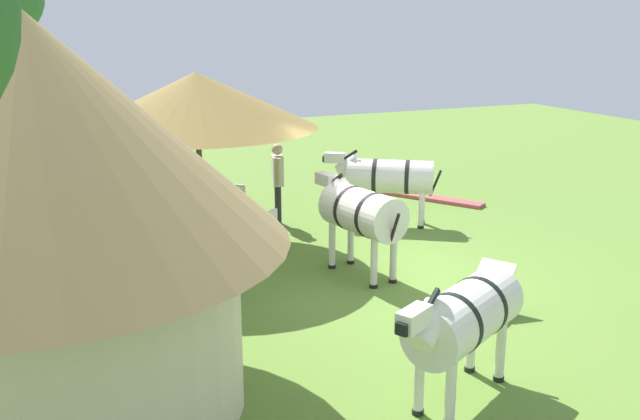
{
  "coord_description": "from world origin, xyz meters",
  "views": [
    {
      "loc": [
        -9.25,
        5.31,
        4.04
      ],
      "look_at": [
        0.92,
        0.83,
        1.0
      ],
      "focal_mm": 39.68,
      "sensor_mm": 36.0,
      "label": 1
    }
  ],
  "objects_px": {
    "thatched_hut": "(42,201)",
    "patio_chair_west_end": "(265,232)",
    "shade_umbrella": "(197,100)",
    "patio_chair_east_end": "(142,214)",
    "patio_chair_near_lawn": "(233,204)",
    "patio_dining_table": "(202,215)",
    "zebra_nearest_camera": "(388,177)",
    "patio_chair_near_hut": "(160,243)",
    "zebra_toward_hut": "(462,319)",
    "guest_beside_umbrella": "(103,195)",
    "striped_lounge_chair": "(487,296)",
    "guest_behind_table": "(278,176)",
    "zebra_by_umbrella": "(360,212)"
  },
  "relations": [
    {
      "from": "patio_chair_east_end",
      "to": "guest_behind_table",
      "type": "height_order",
      "value": "guest_behind_table"
    },
    {
      "from": "shade_umbrella",
      "to": "patio_chair_east_end",
      "type": "height_order",
      "value": "shade_umbrella"
    },
    {
      "from": "patio_chair_near_lawn",
      "to": "zebra_by_umbrella",
      "type": "height_order",
      "value": "zebra_by_umbrella"
    },
    {
      "from": "shade_umbrella",
      "to": "zebra_toward_hut",
      "type": "relative_size",
      "value": 2.04
    },
    {
      "from": "shade_umbrella",
      "to": "zebra_nearest_camera",
      "type": "relative_size",
      "value": 2.02
    },
    {
      "from": "shade_umbrella",
      "to": "striped_lounge_chair",
      "type": "xyz_separation_m",
      "value": [
        -4.35,
        -2.94,
        -2.42
      ]
    },
    {
      "from": "shade_umbrella",
      "to": "patio_chair_near_lawn",
      "type": "bearing_deg",
      "value": -41.61
    },
    {
      "from": "zebra_by_umbrella",
      "to": "zebra_toward_hut",
      "type": "relative_size",
      "value": 1.03
    },
    {
      "from": "patio_chair_west_end",
      "to": "zebra_by_umbrella",
      "type": "relative_size",
      "value": 0.43
    },
    {
      "from": "patio_dining_table",
      "to": "patio_chair_east_end",
      "type": "xyz_separation_m",
      "value": [
        0.96,
        0.88,
        -0.14
      ]
    },
    {
      "from": "zebra_toward_hut",
      "to": "patio_dining_table",
      "type": "bearing_deg",
      "value": -16.68
    },
    {
      "from": "guest_behind_table",
      "to": "striped_lounge_chair",
      "type": "bearing_deg",
      "value": -153.9
    },
    {
      "from": "thatched_hut",
      "to": "patio_chair_west_end",
      "type": "bearing_deg",
      "value": -44.72
    },
    {
      "from": "patio_chair_near_lawn",
      "to": "guest_beside_umbrella",
      "type": "distance_m",
      "value": 2.51
    },
    {
      "from": "patio_dining_table",
      "to": "zebra_nearest_camera",
      "type": "distance_m",
      "value": 3.83
    },
    {
      "from": "guest_beside_umbrella",
      "to": "zebra_nearest_camera",
      "type": "distance_m",
      "value": 5.43
    },
    {
      "from": "patio_dining_table",
      "to": "zebra_by_umbrella",
      "type": "xyz_separation_m",
      "value": [
        -2.24,
        -2.01,
        0.39
      ]
    },
    {
      "from": "shade_umbrella",
      "to": "zebra_by_umbrella",
      "type": "xyz_separation_m",
      "value": [
        -2.24,
        -2.01,
        -1.63
      ]
    },
    {
      "from": "striped_lounge_chair",
      "to": "zebra_toward_hut",
      "type": "distance_m",
      "value": 2.58
    },
    {
      "from": "patio_dining_table",
      "to": "patio_chair_east_end",
      "type": "bearing_deg",
      "value": 42.64
    },
    {
      "from": "thatched_hut",
      "to": "zebra_by_umbrella",
      "type": "height_order",
      "value": "thatched_hut"
    },
    {
      "from": "guest_beside_umbrella",
      "to": "zebra_by_umbrella",
      "type": "height_order",
      "value": "guest_beside_umbrella"
    },
    {
      "from": "patio_chair_near_lawn",
      "to": "guest_behind_table",
      "type": "xyz_separation_m",
      "value": [
        0.03,
        -0.95,
        0.46
      ]
    },
    {
      "from": "patio_chair_near_lawn",
      "to": "shade_umbrella",
      "type": "bearing_deg",
      "value": 90.0
    },
    {
      "from": "patio_chair_east_end",
      "to": "patio_dining_table",
      "type": "bearing_deg",
      "value": 90.0
    },
    {
      "from": "patio_chair_east_end",
      "to": "zebra_by_umbrella",
      "type": "xyz_separation_m",
      "value": [
        -3.2,
        -2.89,
        0.53
      ]
    },
    {
      "from": "patio_chair_near_hut",
      "to": "zebra_toward_hut",
      "type": "height_order",
      "value": "zebra_toward_hut"
    },
    {
      "from": "zebra_by_umbrella",
      "to": "patio_chair_near_hut",
      "type": "bearing_deg",
      "value": 144.35
    },
    {
      "from": "shade_umbrella",
      "to": "guest_beside_umbrella",
      "type": "bearing_deg",
      "value": 65.88
    },
    {
      "from": "thatched_hut",
      "to": "shade_umbrella",
      "type": "bearing_deg",
      "value": -30.73
    },
    {
      "from": "zebra_nearest_camera",
      "to": "patio_dining_table",
      "type": "bearing_deg",
      "value": 125.74
    },
    {
      "from": "patio_chair_west_end",
      "to": "guest_beside_umbrella",
      "type": "bearing_deg",
      "value": 105.44
    },
    {
      "from": "striped_lounge_chair",
      "to": "zebra_toward_hut",
      "type": "relative_size",
      "value": 0.47
    },
    {
      "from": "patio_chair_near_lawn",
      "to": "zebra_nearest_camera",
      "type": "xyz_separation_m",
      "value": [
        -0.85,
        -2.95,
        0.45
      ]
    },
    {
      "from": "thatched_hut",
      "to": "patio_chair_near_hut",
      "type": "bearing_deg",
      "value": -26.13
    },
    {
      "from": "patio_chair_east_end",
      "to": "patio_chair_near_lawn",
      "type": "distance_m",
      "value": 1.75
    },
    {
      "from": "zebra_by_umbrella",
      "to": "patio_chair_east_end",
      "type": "bearing_deg",
      "value": 120.7
    },
    {
      "from": "patio_chair_near_hut",
      "to": "patio_chair_west_end",
      "type": "relative_size",
      "value": 1.0
    },
    {
      "from": "guest_beside_umbrella",
      "to": "zebra_toward_hut",
      "type": "bearing_deg",
      "value": 158.29
    },
    {
      "from": "patio_dining_table",
      "to": "shade_umbrella",
      "type": "bearing_deg",
      "value": 45.0
    },
    {
      "from": "shade_umbrella",
      "to": "zebra_nearest_camera",
      "type": "xyz_separation_m",
      "value": [
        0.12,
        -3.81,
        -1.7
      ]
    },
    {
      "from": "patio_dining_table",
      "to": "patio_chair_near_hut",
      "type": "height_order",
      "value": "patio_chair_near_hut"
    },
    {
      "from": "patio_dining_table",
      "to": "patio_chair_near_hut",
      "type": "relative_size",
      "value": 1.89
    },
    {
      "from": "patio_chair_near_hut",
      "to": "zebra_toward_hut",
      "type": "xyz_separation_m",
      "value": [
        -5.23,
        -2.16,
        0.43
      ]
    },
    {
      "from": "zebra_toward_hut",
      "to": "guest_beside_umbrella",
      "type": "bearing_deg",
      "value": -5.7
    },
    {
      "from": "patio_dining_table",
      "to": "zebra_toward_hut",
      "type": "relative_size",
      "value": 0.84
    },
    {
      "from": "shade_umbrella",
      "to": "patio_chair_west_end",
      "type": "xyz_separation_m",
      "value": [
        -1.02,
        -0.82,
        -2.15
      ]
    },
    {
      "from": "striped_lounge_chair",
      "to": "zebra_nearest_camera",
      "type": "bearing_deg",
      "value": -41.82
    },
    {
      "from": "patio_chair_east_end",
      "to": "patio_chair_west_end",
      "type": "distance_m",
      "value": 2.61
    },
    {
      "from": "patio_dining_table",
      "to": "zebra_nearest_camera",
      "type": "relative_size",
      "value": 0.83
    }
  ]
}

